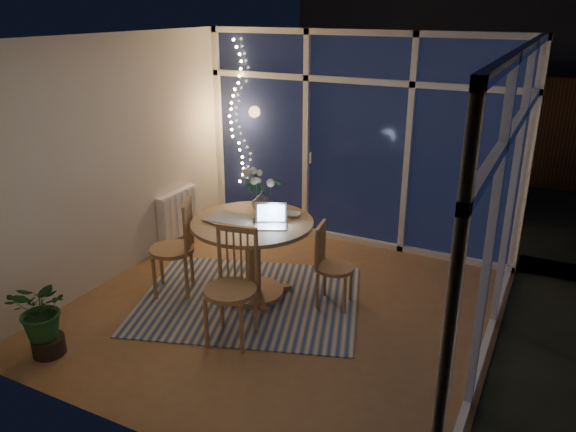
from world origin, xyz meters
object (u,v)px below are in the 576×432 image
(chair_right, at_px, (335,266))
(potted_plant, at_px, (43,315))
(dining_table, at_px, (253,259))
(laptop, at_px, (271,216))
(flower_vase, at_px, (262,202))
(chair_front, at_px, (230,288))
(chair_left, at_px, (172,247))

(chair_right, height_order, potted_plant, chair_right)
(dining_table, bearing_deg, laptop, -12.18)
(flower_vase, relative_size, potted_plant, 0.28)
(laptop, bearing_deg, chair_right, -2.27)
(chair_front, bearing_deg, laptop, 81.01)
(chair_left, height_order, potted_plant, chair_left)
(flower_vase, bearing_deg, potted_plant, -117.05)
(chair_left, distance_m, laptop, 1.14)
(chair_right, distance_m, laptop, 0.82)
(chair_right, xyz_separation_m, potted_plant, (-1.89, -1.91, -0.06))
(dining_table, height_order, chair_right, chair_right)
(chair_left, xyz_separation_m, chair_front, (1.03, -0.50, 0.01))
(chair_left, height_order, chair_front, chair_front)
(dining_table, xyz_separation_m, flower_vase, (-0.05, 0.29, 0.52))
(chair_left, distance_m, potted_plant, 1.43)
(flower_vase, xyz_separation_m, potted_plant, (-1.02, -2.00, -0.56))
(laptop, distance_m, potted_plant, 2.19)
(laptop, bearing_deg, flower_vase, 103.75)
(dining_table, height_order, chair_front, chair_front)
(chair_right, distance_m, chair_front, 1.17)
(chair_front, height_order, flower_vase, chair_front)
(dining_table, relative_size, chair_front, 1.16)
(flower_vase, bearing_deg, laptop, -50.42)
(chair_right, relative_size, flower_vase, 4.16)
(potted_plant, bearing_deg, dining_table, 57.99)
(dining_table, relative_size, chair_right, 1.40)
(flower_vase, bearing_deg, chair_left, -140.67)
(chair_front, xyz_separation_m, laptop, (-0.00, 0.76, 0.42))
(chair_left, height_order, flower_vase, flower_vase)
(chair_left, relative_size, chair_right, 1.19)
(chair_right, distance_m, flower_vase, 1.01)
(laptop, xyz_separation_m, potted_plant, (-1.31, -1.66, -0.57))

